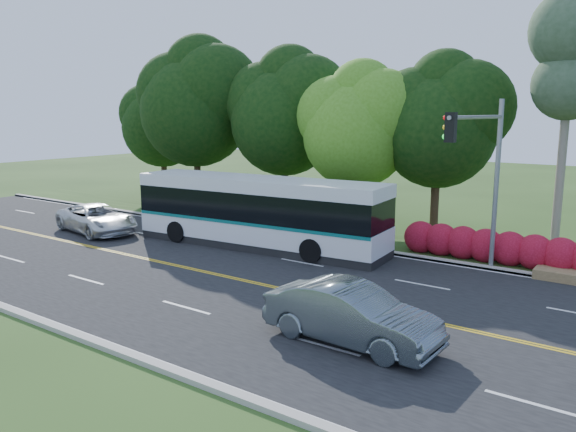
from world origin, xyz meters
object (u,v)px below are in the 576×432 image
Objects in this scene: transit_bus at (258,213)px; suv at (97,219)px; sedan at (351,314)px; traffic_signal at (484,161)px.

transit_bus reaches higher than suv.
transit_bus is at bearing 52.89° from sedan.
transit_bus is 2.37× the size of suv.
transit_bus is 9.58m from suv.
transit_bus reaches higher than sedan.
suv is (-18.53, 5.10, -0.08)m from sedan.
traffic_signal is at bearing -70.88° from suv.
sedan is at bearing -97.19° from traffic_signal.
suv is at bearing 76.68° from sedan.
sedan is 19.22m from suv.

